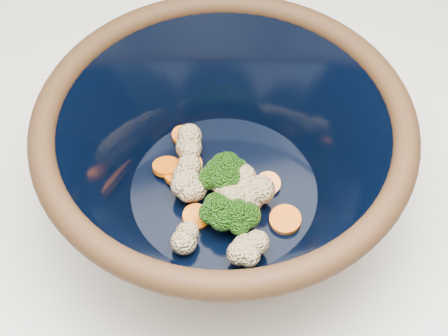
{
  "coord_description": "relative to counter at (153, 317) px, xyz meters",
  "views": [
    {
      "loc": [
        0.02,
        -0.46,
        1.48
      ],
      "look_at": [
        0.11,
        -0.09,
        0.97
      ],
      "focal_mm": 50.0,
      "sensor_mm": 36.0,
      "label": 1
    }
  ],
  "objects": [
    {
      "name": "counter",
      "position": [
        0.0,
        0.0,
        0.0
      ],
      "size": [
        1.2,
        1.2,
        0.9
      ],
      "primitive_type": "cube",
      "color": "silver",
      "rests_on": "ground"
    },
    {
      "name": "mixing_bowl",
      "position": [
        0.11,
        -0.09,
        0.54
      ],
      "size": [
        0.36,
        0.36,
        0.16
      ],
      "rotation": [
        0.0,
        0.0,
        0.07
      ],
      "color": "black",
      "rests_on": "counter"
    },
    {
      "name": "vegetable_pile",
      "position": [
        0.1,
        -0.11,
        0.51
      ],
      "size": [
        0.14,
        0.19,
        0.05
      ],
      "color": "#608442",
      "rests_on": "mixing_bowl"
    }
  ]
}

